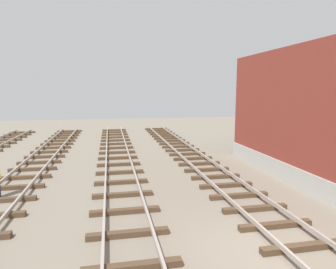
{
  "coord_description": "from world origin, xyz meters",
  "views": [
    {
      "loc": [
        -4.15,
        -6.7,
        4.4
      ],
      "look_at": [
        -1.12,
        8.47,
        2.07
      ],
      "focal_mm": 31.36,
      "sensor_mm": 36.0,
      "label": 1
    }
  ],
  "objects": [
    {
      "name": "ground_plane",
      "position": [
        0.0,
        0.0,
        0.0
      ],
      "size": [
        80.0,
        80.0,
        0.0
      ],
      "primitive_type": "plane",
      "color": "slate"
    },
    {
      "name": "track_near_building",
      "position": [
        0.99,
        0.0,
        0.13
      ],
      "size": [
        2.5,
        53.36,
        0.32
      ],
      "color": "#4C3826",
      "rests_on": "ground"
    },
    {
      "name": "track_centre",
      "position": [
        -3.71,
        0.0,
        0.13
      ],
      "size": [
        2.5,
        53.36,
        0.32
      ],
      "color": "#4C3826",
      "rests_on": "ground"
    }
  ]
}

